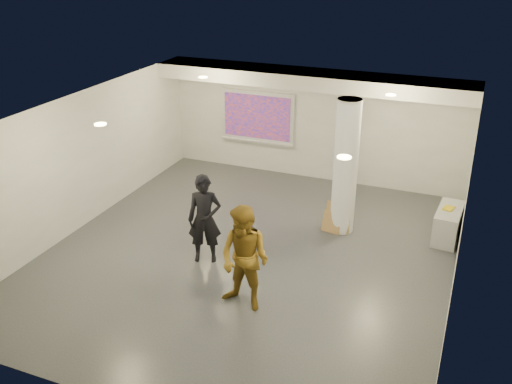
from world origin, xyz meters
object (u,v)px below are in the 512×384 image
at_px(projection_screen, 257,117).
at_px(credenza, 448,224).
at_px(woman, 205,219).
at_px(man, 245,259).
at_px(column, 345,167).

distance_m(projection_screen, credenza, 5.87).
bearing_deg(credenza, woman, -144.15).
relative_size(projection_screen, man, 1.09).
bearing_deg(man, woman, 149.54).
relative_size(credenza, man, 0.62).
height_order(projection_screen, man, projection_screen).
height_order(credenza, woman, woman).
relative_size(projection_screen, woman, 1.14).
relative_size(projection_screen, credenza, 1.77).
xyz_separation_m(column, man, (-0.87, -3.48, -0.54)).
height_order(woman, man, man).
bearing_deg(man, credenza, 62.37).
height_order(column, credenza, column).
xyz_separation_m(column, projection_screen, (-3.10, 2.65, 0.03)).
bearing_deg(column, credenza, 12.08).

